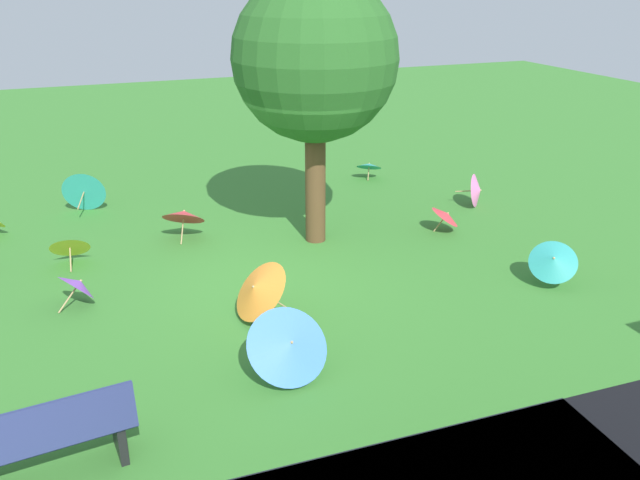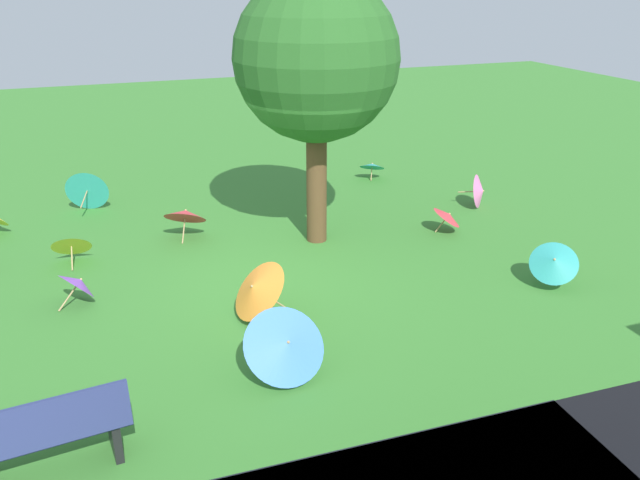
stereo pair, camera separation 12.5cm
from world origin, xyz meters
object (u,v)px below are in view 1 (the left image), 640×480
object	(u,v)px
parasol_blue_0	(290,345)
parasol_orange_0	(257,289)
parasol_teal_0	(369,165)
parasol_teal_1	(553,260)
parasol_red_1	(446,215)
park_bench	(45,439)
shade_tree	(315,60)
parasol_red_0	(184,215)
parasol_yellow_0	(70,245)
parasol_purple_0	(78,284)
parasol_teal_2	(85,190)
parasol_pink_4	(478,190)

from	to	relation	value
parasol_blue_0	parasol_orange_0	distance (m)	1.48
parasol_teal_0	parasol_teal_1	bearing A→B (deg)	92.03
parasol_teal_0	parasol_blue_0	distance (m)	8.01
parasol_teal_0	parasol_red_1	bearing A→B (deg)	88.44
park_bench	parasol_orange_0	bearing A→B (deg)	-140.00
parasol_orange_0	shade_tree	bearing A→B (deg)	-126.22
parasol_blue_0	parasol_red_0	size ratio (longest dim) A/B	1.06
park_bench	parasol_yellow_0	bearing A→B (deg)	-93.71
parasol_blue_0	parasol_red_0	distance (m)	4.75
shade_tree	parasol_red_0	bearing A→B (deg)	-22.58
parasol_yellow_0	park_bench	bearing A→B (deg)	86.29
parasol_teal_0	parasol_purple_0	bearing A→B (deg)	32.14
parasol_blue_0	parasol_teal_1	distance (m)	4.50
parasol_blue_0	parasol_teal_2	distance (m)	7.15
parasol_yellow_0	parasol_teal_1	size ratio (longest dim) A/B	0.72
parasol_blue_0	parasol_red_1	distance (m)	5.31
parasol_blue_0	parasol_teal_0	bearing A→B (deg)	-121.68
shade_tree	parasol_red_0	world-z (taller)	shade_tree
parasol_yellow_0	parasol_red_0	world-z (taller)	parasol_red_0
parasol_blue_0	parasol_pink_4	xyz separation A→B (m)	(-5.41, -4.31, -0.13)
shade_tree	parasol_teal_1	distance (m)	4.78
parasol_teal_1	parasol_teal_2	xyz separation A→B (m)	(6.31, -6.03, -0.01)
parasol_red_0	parasol_orange_0	distance (m)	3.28
parasol_blue_0	parasol_teal_2	world-z (taller)	parasol_blue_0
parasol_orange_0	parasol_teal_2	distance (m)	5.75
parasol_purple_0	parasol_red_1	size ratio (longest dim) A/B	1.04
parasol_blue_0	parasol_purple_0	xyz separation A→B (m)	(2.18, -2.80, -0.15)
parasol_teal_1	parasol_red_0	bearing A→B (deg)	-39.07
parasol_yellow_0	parasol_teal_2	world-z (taller)	parasol_teal_2
park_bench	parasol_orange_0	distance (m)	3.42
parasol_teal_1	park_bench	bearing A→B (deg)	12.81
park_bench	parasol_teal_2	distance (m)	7.65
parasol_orange_0	park_bench	bearing A→B (deg)	40.00
parasol_red_0	parasol_teal_2	xyz separation A→B (m)	(1.55, -2.16, -0.02)
shade_tree	parasol_pink_4	world-z (taller)	shade_tree
parasol_red_0	parasol_pink_4	distance (m)	5.78
parasol_teal_1	parasol_teal_2	bearing A→B (deg)	-43.69
parasol_teal_1	parasol_teal_2	size ratio (longest dim) A/B	1.05
parasol_yellow_0	parasol_purple_0	world-z (taller)	parasol_yellow_0
parasol_pink_4	parasol_red_1	world-z (taller)	parasol_pink_4
parasol_teal_0	parasol_teal_1	world-z (taller)	parasol_teal_1
parasol_teal_2	parasol_red_1	bearing A→B (deg)	149.42
parasol_teal_0	parasol_yellow_0	xyz separation A→B (m)	(6.45, 2.50, 0.02)
shade_tree	parasol_red_1	distance (m)	3.65
shade_tree	parasol_orange_0	distance (m)	3.94
park_bench	parasol_red_0	distance (m)	5.89
parasol_orange_0	parasol_purple_0	distance (m)	2.59
parasol_teal_1	parasol_pink_4	distance (m)	3.58
parasol_orange_0	parasol_red_1	xyz separation A→B (m)	(-4.06, -1.87, -0.14)
parasol_teal_2	shade_tree	bearing A→B (deg)	140.33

